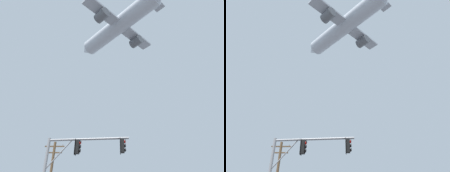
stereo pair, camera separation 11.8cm
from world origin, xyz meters
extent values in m
cylinder|color=gray|center=(-2.31, 7.26, 5.86)|extent=(5.58, 0.73, 0.15)
cylinder|color=gray|center=(-4.26, 7.46, 4.88)|extent=(1.74, 0.26, 2.00)
cube|color=black|center=(0.02, 7.01, 5.33)|extent=(0.29, 0.35, 0.90)
cylinder|color=black|center=(0.02, 7.01, 5.84)|extent=(0.05, 0.05, 0.12)
cube|color=black|center=(-0.12, 7.03, 5.33)|extent=(0.07, 0.46, 1.04)
sphere|color=red|center=(0.17, 7.00, 5.60)|extent=(0.20, 0.20, 0.20)
cylinder|color=black|center=(0.23, 6.99, 5.66)|extent=(0.06, 0.21, 0.21)
sphere|color=black|center=(0.17, 7.00, 5.32)|extent=(0.20, 0.20, 0.20)
cylinder|color=black|center=(0.23, 6.99, 5.38)|extent=(0.06, 0.21, 0.21)
sphere|color=black|center=(0.17, 7.00, 5.04)|extent=(0.20, 0.20, 0.20)
cylinder|color=black|center=(0.23, 6.99, 5.10)|extent=(0.06, 0.21, 0.21)
cube|color=black|center=(-3.04, 7.34, 5.33)|extent=(0.29, 0.35, 0.90)
cylinder|color=black|center=(-3.04, 7.34, 5.84)|extent=(0.05, 0.05, 0.12)
cube|color=black|center=(-3.18, 7.35, 5.33)|extent=(0.07, 0.46, 1.04)
sphere|color=red|center=(-2.89, 7.32, 5.60)|extent=(0.20, 0.20, 0.20)
cylinder|color=black|center=(-2.83, 7.31, 5.66)|extent=(0.06, 0.21, 0.21)
sphere|color=black|center=(-2.89, 7.32, 5.32)|extent=(0.20, 0.20, 0.20)
cylinder|color=black|center=(-2.83, 7.31, 5.38)|extent=(0.06, 0.21, 0.21)
sphere|color=black|center=(-2.89, 7.32, 5.04)|extent=(0.20, 0.20, 0.20)
cylinder|color=black|center=(-2.83, 7.31, 5.10)|extent=(0.06, 0.21, 0.21)
cube|color=brown|center=(-7.18, 16.71, 7.82)|extent=(2.20, 0.12, 0.12)
cube|color=brown|center=(-7.18, 16.71, 7.12)|extent=(1.80, 0.12, 0.12)
cylinder|color=gray|center=(-8.08, 16.71, 7.94)|extent=(0.10, 0.10, 0.18)
cylinder|color=gray|center=(-6.28, 16.71, 7.94)|extent=(0.10, 0.10, 0.18)
cylinder|color=#B7BCC6|center=(1.08, 29.14, 41.55)|extent=(18.99, 19.58, 4.12)
cone|color=#B7BCC6|center=(-7.82, 38.44, 41.55)|extent=(4.78, 4.75, 3.91)
cube|color=#A8ADB7|center=(1.53, 28.68, 40.93)|extent=(17.76, 17.17, 0.46)
cylinder|color=#595B60|center=(-2.90, 24.44, 39.70)|extent=(3.81, 3.83, 2.32)
cylinder|color=#595B60|center=(5.95, 32.91, 39.70)|extent=(3.81, 3.83, 2.32)
camera|label=1|loc=(-0.76, -6.57, 1.75)|focal=32.27mm
camera|label=2|loc=(-0.65, -6.57, 1.75)|focal=32.27mm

